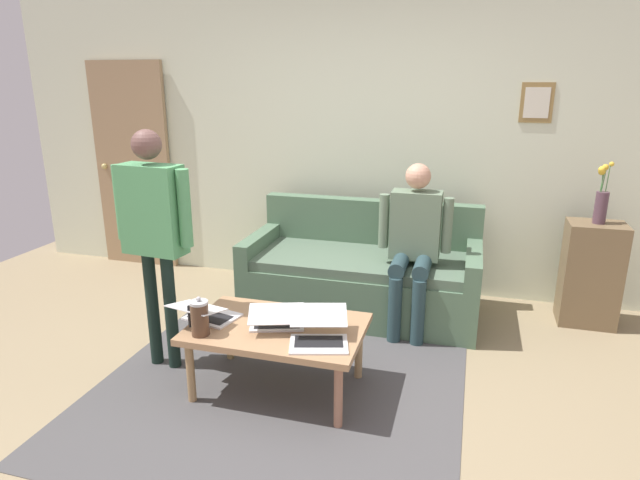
{
  "coord_description": "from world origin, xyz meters",
  "views": [
    {
      "loc": [
        -0.93,
        2.59,
        1.88
      ],
      "look_at": [
        0.06,
        -0.86,
        0.8
      ],
      "focal_mm": 30.24,
      "sensor_mm": 36.0,
      "label": 1
    }
  ],
  "objects": [
    {
      "name": "area_rug",
      "position": [
        0.14,
        -0.11,
        0.0
      ],
      "size": [
        2.26,
        1.99,
        0.01
      ],
      "primitive_type": "cube",
      "color": "#474647",
      "rests_on": "ground_plane"
    },
    {
      "name": "interior_door",
      "position": [
        2.38,
        -2.11,
        1.02
      ],
      "size": [
        0.82,
        0.09,
        2.05
      ],
      "color": "#9E7E5B",
      "rests_on": "ground_plane"
    },
    {
      "name": "person_standing",
      "position": [
        0.99,
        -0.29,
        1.02
      ],
      "size": [
        0.57,
        0.21,
        1.59
      ],
      "color": "black",
      "rests_on": "ground_plane"
    },
    {
      "name": "flower_vase",
      "position": [
        -1.88,
        -1.8,
        1.0
      ],
      "size": [
        0.1,
        0.09,
        0.47
      ],
      "color": "#543945",
      "rests_on": "side_shelf"
    },
    {
      "name": "person_seated",
      "position": [
        -0.54,
        -1.33,
        0.73
      ],
      "size": [
        0.55,
        0.51,
        1.28
      ],
      "color": "#263E42",
      "rests_on": "ground_plane"
    },
    {
      "name": "couch",
      "position": [
        -0.11,
        -1.56,
        0.31
      ],
      "size": [
        1.88,
        0.88,
        0.88
      ],
      "color": "#4E6B51",
      "rests_on": "ground_plane"
    },
    {
      "name": "laptop_right",
      "position": [
        0.59,
        -0.16,
        0.48
      ],
      "size": [
        0.38,
        0.43,
        0.15
      ],
      "color": "silver",
      "rests_on": "coffee_table"
    },
    {
      "name": "french_press",
      "position": [
        0.53,
        0.02,
        0.54
      ],
      "size": [
        0.13,
        0.11,
        0.24
      ],
      "color": "#4C3323",
      "rests_on": "coffee_table"
    },
    {
      "name": "back_wall",
      "position": [
        -0.0,
        -2.2,
        1.35
      ],
      "size": [
        7.04,
        0.11,
        2.7
      ],
      "color": "beige",
      "rests_on": "ground_plane"
    },
    {
      "name": "side_shelf",
      "position": [
        -1.88,
        -1.8,
        0.41
      ],
      "size": [
        0.42,
        0.32,
        0.82
      ],
      "color": "brown",
      "rests_on": "ground_plane"
    },
    {
      "name": "laptop_left",
      "position": [
        0.14,
        -0.2,
        0.48
      ],
      "size": [
        0.4,
        0.37,
        0.14
      ],
      "color": "silver",
      "rests_on": "coffee_table"
    },
    {
      "name": "laptop_center",
      "position": [
        -0.16,
        -0.09,
        0.48
      ],
      "size": [
        0.42,
        0.45,
        0.15
      ],
      "color": "silver",
      "rests_on": "coffee_table"
    },
    {
      "name": "coffee_table",
      "position": [
        0.14,
        -0.21,
        0.39
      ],
      "size": [
        1.06,
        0.69,
        0.44
      ],
      "color": "#A37A54",
      "rests_on": "ground_plane"
    },
    {
      "name": "ground_plane",
      "position": [
        0.0,
        0.0,
        0.0
      ],
      "size": [
        7.68,
        7.68,
        0.0
      ],
      "primitive_type": "plane",
      "color": "#8D7B5B"
    }
  ]
}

